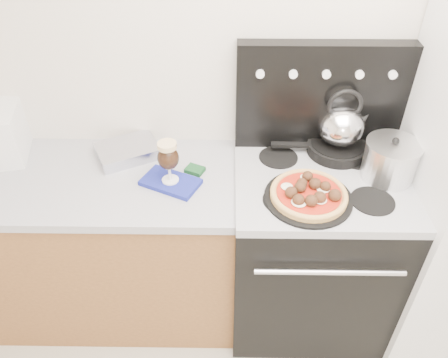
{
  "coord_description": "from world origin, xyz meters",
  "views": [
    {
      "loc": [
        -0.33,
        -0.32,
        2.11
      ],
      "look_at": [
        -0.35,
        1.05,
        1.01
      ],
      "focal_mm": 35.0,
      "sensor_mm": 36.0,
      "label": 1
    }
  ],
  "objects_px": {
    "oven_mitt": "(171,182)",
    "stock_pot": "(390,161)",
    "beer_glass": "(169,162)",
    "base_cabinet": "(93,248)",
    "skillet": "(337,148)",
    "stove_body": "(309,252)",
    "pizza": "(309,193)",
    "pizza_pan": "(308,198)",
    "tea_kettle": "(342,122)"
  },
  "relations": [
    {
      "from": "oven_mitt",
      "to": "stock_pot",
      "type": "xyz_separation_m",
      "value": [
        0.94,
        0.04,
        0.09
      ]
    },
    {
      "from": "oven_mitt",
      "to": "beer_glass",
      "type": "height_order",
      "value": "beer_glass"
    },
    {
      "from": "base_cabinet",
      "to": "oven_mitt",
      "type": "relative_size",
      "value": 5.9
    },
    {
      "from": "beer_glass",
      "to": "skillet",
      "type": "height_order",
      "value": "beer_glass"
    },
    {
      "from": "base_cabinet",
      "to": "stove_body",
      "type": "bearing_deg",
      "value": -1.3
    },
    {
      "from": "stove_body",
      "to": "pizza",
      "type": "xyz_separation_m",
      "value": [
        -0.08,
        -0.14,
        0.51
      ]
    },
    {
      "from": "base_cabinet",
      "to": "beer_glass",
      "type": "distance_m",
      "value": 0.74
    },
    {
      "from": "stove_body",
      "to": "base_cabinet",
      "type": "bearing_deg",
      "value": 178.7
    },
    {
      "from": "stove_body",
      "to": "oven_mitt",
      "type": "xyz_separation_m",
      "value": [
        -0.66,
        -0.03,
        0.47
      ]
    },
    {
      "from": "pizza_pan",
      "to": "base_cabinet",
      "type": "bearing_deg",
      "value": 170.97
    },
    {
      "from": "stove_body",
      "to": "oven_mitt",
      "type": "relative_size",
      "value": 3.58
    },
    {
      "from": "oven_mitt",
      "to": "skillet",
      "type": "bearing_deg",
      "value": 16.34
    },
    {
      "from": "pizza",
      "to": "oven_mitt",
      "type": "bearing_deg",
      "value": 169.04
    },
    {
      "from": "stove_body",
      "to": "stock_pot",
      "type": "bearing_deg",
      "value": 3.92
    },
    {
      "from": "beer_glass",
      "to": "stock_pot",
      "type": "bearing_deg",
      "value": 2.7
    },
    {
      "from": "beer_glass",
      "to": "skillet",
      "type": "xyz_separation_m",
      "value": [
        0.76,
        0.22,
        -0.08
      ]
    },
    {
      "from": "oven_mitt",
      "to": "stove_body",
      "type": "bearing_deg",
      "value": 2.19
    },
    {
      "from": "base_cabinet",
      "to": "stock_pot",
      "type": "xyz_separation_m",
      "value": [
        1.38,
        -0.01,
        0.57
      ]
    },
    {
      "from": "base_cabinet",
      "to": "stove_body",
      "type": "height_order",
      "value": "stove_body"
    },
    {
      "from": "beer_glass",
      "to": "stock_pot",
      "type": "height_order",
      "value": "beer_glass"
    },
    {
      "from": "pizza_pan",
      "to": "stock_pot",
      "type": "xyz_separation_m",
      "value": [
        0.36,
        0.16,
        0.08
      ]
    },
    {
      "from": "skillet",
      "to": "pizza",
      "type": "bearing_deg",
      "value": -117.88
    },
    {
      "from": "base_cabinet",
      "to": "pizza",
      "type": "xyz_separation_m",
      "value": [
        1.02,
        -0.16,
        0.52
      ]
    },
    {
      "from": "base_cabinet",
      "to": "beer_glass",
      "type": "relative_size",
      "value": 7.29
    },
    {
      "from": "base_cabinet",
      "to": "stock_pot",
      "type": "height_order",
      "value": "stock_pot"
    },
    {
      "from": "oven_mitt",
      "to": "pizza",
      "type": "distance_m",
      "value": 0.59
    },
    {
      "from": "base_cabinet",
      "to": "stock_pot",
      "type": "bearing_deg",
      "value": -0.24
    },
    {
      "from": "stove_body",
      "to": "pizza",
      "type": "bearing_deg",
      "value": -120.77
    },
    {
      "from": "stove_body",
      "to": "pizza_pan",
      "type": "bearing_deg",
      "value": -120.77
    },
    {
      "from": "stove_body",
      "to": "tea_kettle",
      "type": "distance_m",
      "value": 0.68
    },
    {
      "from": "beer_glass",
      "to": "skillet",
      "type": "bearing_deg",
      "value": 16.34
    },
    {
      "from": "skillet",
      "to": "pizza_pan",
      "type": "bearing_deg",
      "value": -117.88
    },
    {
      "from": "base_cabinet",
      "to": "pizza",
      "type": "bearing_deg",
      "value": -9.03
    },
    {
      "from": "oven_mitt",
      "to": "stock_pot",
      "type": "relative_size",
      "value": 1.1
    },
    {
      "from": "stove_body",
      "to": "pizza_pan",
      "type": "height_order",
      "value": "pizza_pan"
    },
    {
      "from": "base_cabinet",
      "to": "skillet",
      "type": "relative_size",
      "value": 5.27
    },
    {
      "from": "oven_mitt",
      "to": "tea_kettle",
      "type": "distance_m",
      "value": 0.81
    },
    {
      "from": "beer_glass",
      "to": "pizza",
      "type": "height_order",
      "value": "beer_glass"
    },
    {
      "from": "oven_mitt",
      "to": "beer_glass",
      "type": "xyz_separation_m",
      "value": [
        0.0,
        0.0,
        0.11
      ]
    },
    {
      "from": "beer_glass",
      "to": "stock_pot",
      "type": "xyz_separation_m",
      "value": [
        0.94,
        0.04,
        -0.02
      ]
    },
    {
      "from": "oven_mitt",
      "to": "pizza",
      "type": "xyz_separation_m",
      "value": [
        0.58,
        -0.11,
        0.04
      ]
    },
    {
      "from": "base_cabinet",
      "to": "oven_mitt",
      "type": "distance_m",
      "value": 0.66
    },
    {
      "from": "base_cabinet",
      "to": "skillet",
      "type": "distance_m",
      "value": 1.32
    },
    {
      "from": "oven_mitt",
      "to": "pizza_pan",
      "type": "relative_size",
      "value": 0.68
    },
    {
      "from": "base_cabinet",
      "to": "stock_pot",
      "type": "relative_size",
      "value": 6.51
    },
    {
      "from": "stove_body",
      "to": "skillet",
      "type": "relative_size",
      "value": 3.2
    },
    {
      "from": "oven_mitt",
      "to": "skillet",
      "type": "relative_size",
      "value": 0.89
    },
    {
      "from": "base_cabinet",
      "to": "tea_kettle",
      "type": "bearing_deg",
      "value": 8.15
    },
    {
      "from": "skillet",
      "to": "tea_kettle",
      "type": "xyz_separation_m",
      "value": [
        0.0,
        0.0,
        0.14
      ]
    },
    {
      "from": "oven_mitt",
      "to": "stock_pot",
      "type": "distance_m",
      "value": 0.95
    }
  ]
}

